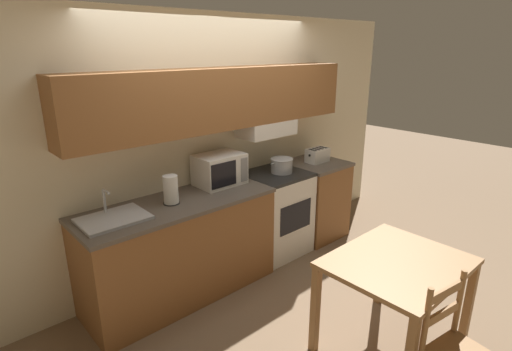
{
  "coord_description": "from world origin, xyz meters",
  "views": [
    {
      "loc": [
        -2.33,
        -3.22,
        2.24
      ],
      "look_at": [
        0.05,
        -0.57,
        1.08
      ],
      "focal_mm": 28.0,
      "sensor_mm": 36.0,
      "label": 1
    }
  ],
  "objects_px": {
    "microwave": "(220,169)",
    "cooking_pot": "(282,165)",
    "dining_table": "(397,274)",
    "sink_basin": "(113,218)",
    "paper_towel_roll": "(171,190)",
    "stove_range": "(275,213)",
    "toaster": "(317,155)"
  },
  "relations": [
    {
      "from": "stove_range",
      "to": "microwave",
      "type": "distance_m",
      "value": 0.91
    },
    {
      "from": "toaster",
      "to": "cooking_pot",
      "type": "bearing_deg",
      "value": -179.24
    },
    {
      "from": "cooking_pot",
      "to": "microwave",
      "type": "distance_m",
      "value": 0.74
    },
    {
      "from": "cooking_pot",
      "to": "microwave",
      "type": "xyz_separation_m",
      "value": [
        -0.73,
        0.14,
        0.07
      ]
    },
    {
      "from": "dining_table",
      "to": "sink_basin",
      "type": "bearing_deg",
      "value": 129.23
    },
    {
      "from": "microwave",
      "to": "dining_table",
      "type": "xyz_separation_m",
      "value": [
        0.23,
        -1.82,
        -0.43
      ]
    },
    {
      "from": "cooking_pot",
      "to": "dining_table",
      "type": "relative_size",
      "value": 0.33
    },
    {
      "from": "toaster",
      "to": "dining_table",
      "type": "height_order",
      "value": "toaster"
    },
    {
      "from": "stove_range",
      "to": "microwave",
      "type": "height_order",
      "value": "microwave"
    },
    {
      "from": "cooking_pot",
      "to": "paper_towel_roll",
      "type": "xyz_separation_m",
      "value": [
        -1.35,
        0.02,
        0.04
      ]
    },
    {
      "from": "microwave",
      "to": "dining_table",
      "type": "height_order",
      "value": "microwave"
    },
    {
      "from": "microwave",
      "to": "toaster",
      "type": "relative_size",
      "value": 1.62
    },
    {
      "from": "toaster",
      "to": "paper_towel_roll",
      "type": "distance_m",
      "value": 1.96
    },
    {
      "from": "cooking_pot",
      "to": "sink_basin",
      "type": "xyz_separation_m",
      "value": [
        -1.88,
        0.01,
        -0.07
      ]
    },
    {
      "from": "paper_towel_roll",
      "to": "dining_table",
      "type": "bearing_deg",
      "value": -63.28
    },
    {
      "from": "cooking_pot",
      "to": "sink_basin",
      "type": "distance_m",
      "value": 1.88
    },
    {
      "from": "toaster",
      "to": "stove_range",
      "type": "bearing_deg",
      "value": 178.52
    },
    {
      "from": "cooking_pot",
      "to": "microwave",
      "type": "height_order",
      "value": "microwave"
    },
    {
      "from": "stove_range",
      "to": "paper_towel_roll",
      "type": "xyz_separation_m",
      "value": [
        -1.28,
        -0.01,
        0.59
      ]
    },
    {
      "from": "paper_towel_roll",
      "to": "sink_basin",
      "type": "bearing_deg",
      "value": -179.45
    },
    {
      "from": "microwave",
      "to": "toaster",
      "type": "height_order",
      "value": "microwave"
    },
    {
      "from": "microwave",
      "to": "paper_towel_roll",
      "type": "distance_m",
      "value": 0.63
    },
    {
      "from": "microwave",
      "to": "paper_towel_roll",
      "type": "bearing_deg",
      "value": -168.78
    },
    {
      "from": "stove_range",
      "to": "microwave",
      "type": "relative_size",
      "value": 1.99
    },
    {
      "from": "microwave",
      "to": "toaster",
      "type": "distance_m",
      "value": 1.35
    },
    {
      "from": "stove_range",
      "to": "dining_table",
      "type": "height_order",
      "value": "stove_range"
    },
    {
      "from": "stove_range",
      "to": "sink_basin",
      "type": "distance_m",
      "value": 1.87
    },
    {
      "from": "toaster",
      "to": "paper_towel_roll",
      "type": "bearing_deg",
      "value": 179.66
    },
    {
      "from": "toaster",
      "to": "sink_basin",
      "type": "xyz_separation_m",
      "value": [
        -2.49,
        0.01,
        -0.07
      ]
    },
    {
      "from": "microwave",
      "to": "cooking_pot",
      "type": "bearing_deg",
      "value": -11.14
    },
    {
      "from": "sink_basin",
      "to": "dining_table",
      "type": "distance_m",
      "value": 2.2
    },
    {
      "from": "microwave",
      "to": "toaster",
      "type": "xyz_separation_m",
      "value": [
        1.34,
        -0.14,
        -0.07
      ]
    }
  ]
}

